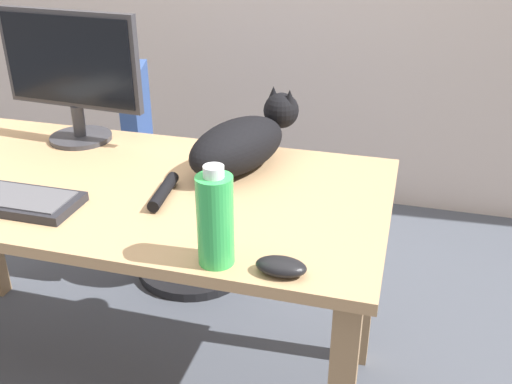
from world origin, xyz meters
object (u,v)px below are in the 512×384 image
(cat, at_px, (242,142))
(computer_mouse, at_px, (281,266))
(water_bottle, at_px, (215,219))
(monitor, at_px, (71,72))
(office_chair, at_px, (177,193))

(cat, xyz_separation_m, computer_mouse, (0.24, -0.50, -0.06))
(water_bottle, bearing_deg, monitor, 139.71)
(office_chair, relative_size, cat, 1.56)
(cat, distance_m, water_bottle, 0.51)
(office_chair, height_order, cat, cat)
(office_chair, relative_size, computer_mouse, 8.09)
(cat, bearing_deg, computer_mouse, -64.95)
(monitor, relative_size, computer_mouse, 4.37)
(monitor, xyz_separation_m, computer_mouse, (0.81, -0.57, -0.21))
(office_chair, xyz_separation_m, monitor, (-0.15, -0.41, 0.60))
(office_chair, xyz_separation_m, water_bottle, (0.52, -0.97, 0.48))
(office_chair, distance_m, computer_mouse, 1.25)
(water_bottle, bearing_deg, computer_mouse, -2.77)
(office_chair, relative_size, monitor, 1.85)
(office_chair, height_order, monitor, monitor)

